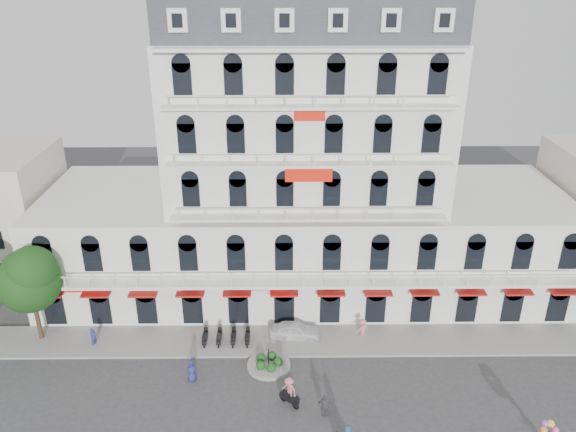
{
  "coord_description": "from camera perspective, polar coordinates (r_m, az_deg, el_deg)",
  "views": [
    {
      "loc": [
        -1.9,
        -27.0,
        27.15
      ],
      "look_at": [
        -1.54,
        10.0,
        10.36
      ],
      "focal_mm": 35.0,
      "sensor_mm": 36.0,
      "label": 1
    }
  ],
  "objects": [
    {
      "name": "parked_car",
      "position": [
        45.1,
        0.71,
        -11.54
      ],
      "size": [
        4.13,
        1.93,
        1.37
      ],
      "primitive_type": "imported",
      "rotation": [
        0.0,
        0.0,
        1.49
      ],
      "color": "silver",
      "rests_on": "ground"
    },
    {
      "name": "parked_scooter_row",
      "position": [
        45.15,
        -6.25,
        -12.74
      ],
      "size": [
        4.4,
        1.8,
        1.1
      ],
      "primitive_type": null,
      "color": "black",
      "rests_on": "ground"
    },
    {
      "name": "rider_center",
      "position": [
        39.0,
        0.12,
        -17.33
      ],
      "size": [
        1.35,
        1.27,
        2.24
      ],
      "rotation": [
        0.0,
        0.0,
        5.55
      ],
      "color": "black",
      "rests_on": "ground"
    },
    {
      "name": "pedestrian_mid",
      "position": [
        38.53,
        3.79,
        -18.67
      ],
      "size": [
        1.1,
        0.69,
        1.74
      ],
      "primitive_type": "imported",
      "rotation": [
        0.0,
        0.0,
        2.86
      ],
      "color": "#515057",
      "rests_on": "ground"
    },
    {
      "name": "ground",
      "position": [
        38.34,
        2.62,
        -20.72
      ],
      "size": [
        120.0,
        120.0,
        0.0
      ],
      "primitive_type": "plane",
      "color": "#38383A",
      "rests_on": "ground"
    },
    {
      "name": "pedestrian_right",
      "position": [
        45.43,
        7.56,
        -11.25
      ],
      "size": [
        1.25,
        1.07,
        1.68
      ],
      "primitive_type": "imported",
      "rotation": [
        0.0,
        0.0,
        3.65
      ],
      "color": "#DD7582",
      "rests_on": "ground"
    },
    {
      "name": "main_building",
      "position": [
        48.21,
        1.75,
        3.5
      ],
      "size": [
        45.0,
        15.0,
        25.8
      ],
      "color": "silver",
      "rests_on": "ground"
    },
    {
      "name": "pedestrian_far",
      "position": [
        46.54,
        -19.14,
        -11.6
      ],
      "size": [
        0.63,
        0.73,
        1.68
      ],
      "primitive_type": "imported",
      "rotation": [
        0.0,
        0.0,
        1.11
      ],
      "color": "navy",
      "rests_on": "ground"
    },
    {
      "name": "traffic_island",
      "position": [
        42.59,
        -1.97,
        -14.78
      ],
      "size": [
        3.2,
        3.2,
        1.6
      ],
      "color": "gray",
      "rests_on": "ground"
    },
    {
      "name": "sidewalk",
      "position": [
        45.09,
        2.02,
        -12.52
      ],
      "size": [
        53.0,
        4.0,
        0.16
      ],
      "primitive_type": "cube",
      "color": "gray",
      "rests_on": "ground"
    },
    {
      "name": "tree_west_inner",
      "position": [
        46.42,
        -24.83,
        -5.63
      ],
      "size": [
        4.76,
        4.76,
        8.25
      ],
      "color": "#382314",
      "rests_on": "ground"
    },
    {
      "name": "pedestrian_left",
      "position": [
        41.61,
        -9.77,
        -15.22
      ],
      "size": [
        0.91,
        0.66,
        1.72
      ],
      "primitive_type": "imported",
      "rotation": [
        0.0,
        0.0,
        0.14
      ],
      "color": "navy",
      "rests_on": "ground"
    }
  ]
}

